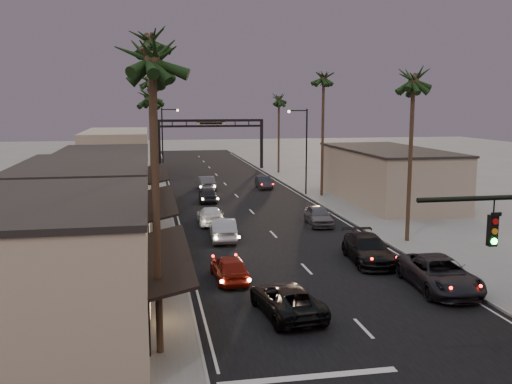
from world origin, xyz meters
name	(u,v)px	position (x,y,z in m)	size (l,w,h in m)	color
ground	(246,206)	(0.00, 40.00, 0.00)	(200.00, 200.00, 0.00)	slate
road	(238,197)	(0.00, 45.00, 0.00)	(14.00, 120.00, 0.02)	black
sidewalk_left	(144,189)	(-9.50, 52.00, 0.06)	(5.00, 92.00, 0.12)	slate
sidewalk_right	(309,185)	(9.50, 52.00, 0.06)	(5.00, 92.00, 0.12)	slate
storefront_near	(49,269)	(-13.00, 12.00, 2.75)	(8.00, 12.00, 5.50)	beige
storefront_mid	(85,209)	(-13.00, 26.00, 2.75)	(8.00, 14.00, 5.50)	gray
storefront_far	(104,180)	(-13.00, 42.00, 2.50)	(8.00, 16.00, 5.00)	beige
storefront_dist	(117,153)	(-13.00, 65.00, 3.00)	(8.00, 20.00, 6.00)	gray
building_right	(387,176)	(14.00, 40.00, 2.50)	(8.00, 18.00, 5.00)	gray
arch	(211,131)	(0.00, 70.00, 5.53)	(15.20, 0.40, 7.27)	black
streetlight_right	(304,144)	(6.92, 45.00, 5.33)	(2.13, 0.30, 9.00)	black
streetlight_left	(165,138)	(-6.92, 58.00, 5.33)	(2.13, 0.30, 9.00)	black
palm_la	(152,48)	(-8.60, 9.00, 11.44)	(3.20, 3.20, 13.20)	#38281C
palm_lb	(149,35)	(-8.60, 22.00, 13.39)	(3.20, 3.20, 15.20)	#38281C
palm_lc	(150,92)	(-8.60, 36.00, 10.47)	(3.20, 3.20, 12.20)	#38281C
palm_ld	(149,78)	(-8.60, 55.00, 12.42)	(3.20, 3.20, 14.20)	#38281C
palm_ra	(414,74)	(8.60, 24.00, 11.44)	(3.20, 3.20, 13.20)	#38281C
palm_rb	(324,74)	(8.60, 44.00, 12.42)	(3.20, 3.20, 14.20)	#38281C
palm_rc	(279,96)	(8.60, 64.00, 10.47)	(3.20, 3.20, 12.20)	#38281C
palm_far	(151,91)	(-8.30, 78.00, 11.44)	(3.20, 3.20, 13.20)	#38281C
oncoming_red	(230,268)	(-4.69, 17.70, 0.72)	(1.70, 4.24, 1.44)	maroon
oncoming_pickup	(286,300)	(-2.86, 12.20, 0.71)	(2.37, 5.14, 1.43)	black
oncoming_silver	(223,229)	(-3.86, 27.00, 0.79)	(1.67, 4.79, 1.58)	#9A9B9F
oncoming_white	(210,216)	(-4.15, 32.50, 0.69)	(1.94, 4.76, 1.38)	white
oncoming_dgrey	(208,195)	(-3.30, 42.81, 0.74)	(1.74, 4.32, 1.47)	black
oncoming_grey_far	(206,183)	(-2.76, 50.62, 0.78)	(1.65, 4.74, 1.56)	#47474B
curbside_near	(439,274)	(5.73, 14.21, 0.84)	(2.79, 6.04, 1.68)	black
curbside_black	(368,249)	(4.03, 19.71, 0.81)	(2.28, 5.61, 1.63)	black
curbside_grey	(318,216)	(4.19, 30.54, 0.76)	(1.79, 4.45, 1.52)	#525257
curbside_far	(264,183)	(3.80, 50.51, 0.68)	(1.45, 4.15, 1.37)	black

